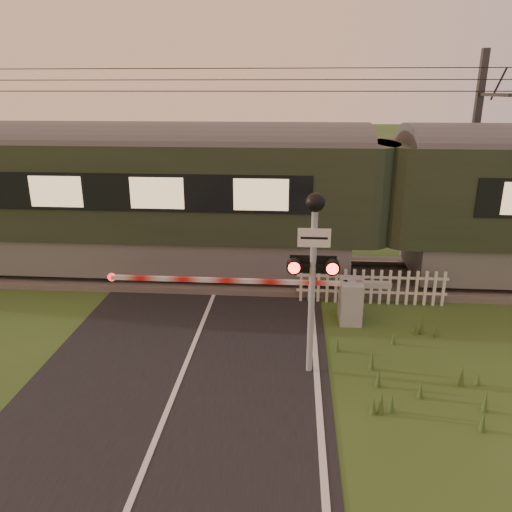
# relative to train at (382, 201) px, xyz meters

# --- Properties ---
(ground) EXTENTS (160.00, 160.00, 0.00)m
(ground) POSITION_rel_train_xyz_m (-4.78, -6.50, -2.45)
(ground) COLOR #30481B
(ground) RESTS_ON ground
(road) EXTENTS (6.00, 140.00, 0.03)m
(road) POSITION_rel_train_xyz_m (-4.77, -6.73, -2.44)
(road) COLOR black
(road) RESTS_ON ground
(track_bed) EXTENTS (140.00, 3.40, 0.39)m
(track_bed) POSITION_rel_train_xyz_m (-4.78, 0.00, -2.38)
(track_bed) COLOR #47423D
(track_bed) RESTS_ON ground
(overhead_wires) EXTENTS (120.00, 0.62, 0.62)m
(overhead_wires) POSITION_rel_train_xyz_m (-4.78, 0.00, 3.28)
(overhead_wires) COLOR black
(overhead_wires) RESTS_ON ground
(train) EXTENTS (46.49, 3.21, 4.34)m
(train) POSITION_rel_train_xyz_m (0.00, 0.00, 0.00)
(train) COLOR slate
(train) RESTS_ON ground
(boom_gate) EXTENTS (7.15, 0.82, 1.10)m
(boom_gate) POSITION_rel_train_xyz_m (-1.48, -3.00, -1.84)
(boom_gate) COLOR gray
(boom_gate) RESTS_ON ground
(crossing_signal) EXTENTS (0.95, 0.37, 3.74)m
(crossing_signal) POSITION_rel_train_xyz_m (-2.19, -5.47, 0.12)
(crossing_signal) COLOR gray
(crossing_signal) RESTS_ON ground
(picket_fence) EXTENTS (4.04, 0.08, 0.97)m
(picket_fence) POSITION_rel_train_xyz_m (-0.44, -1.89, -1.96)
(picket_fence) COLOR silver
(picket_fence) RESTS_ON ground
(catenary_mast) EXTENTS (0.21, 2.46, 6.75)m
(catenary_mast) POSITION_rel_train_xyz_m (3.15, 2.22, 1.06)
(catenary_mast) COLOR #2D2D30
(catenary_mast) RESTS_ON ground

